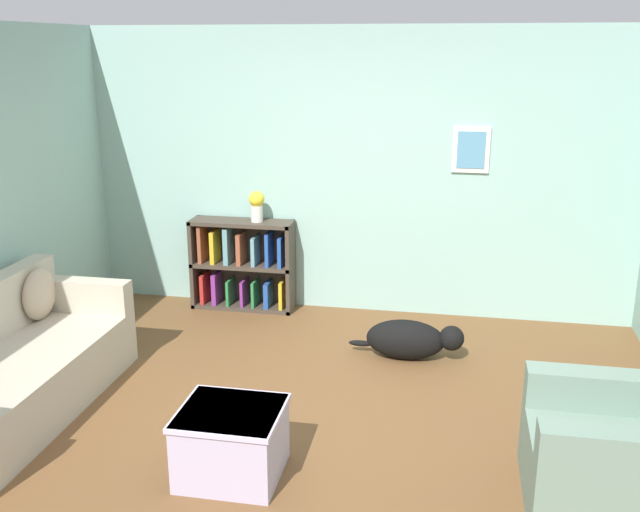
{
  "coord_description": "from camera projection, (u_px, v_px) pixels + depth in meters",
  "views": [
    {
      "loc": [
        0.87,
        -4.15,
        2.43
      ],
      "look_at": [
        0.0,
        0.4,
        1.05
      ],
      "focal_mm": 40.0,
      "sensor_mm": 36.0,
      "label": 1
    }
  ],
  "objects": [
    {
      "name": "ground_plane",
      "position": [
        309.0,
        423.0,
        4.76
      ],
      "size": [
        14.0,
        14.0,
        0.0
      ],
      "primitive_type": "plane",
      "color": "brown"
    },
    {
      "name": "wall_back",
      "position": [
        358.0,
        173.0,
        6.51
      ],
      "size": [
        5.6,
        0.13,
        2.6
      ],
      "color": "#93BCB2",
      "rests_on": "ground_plane"
    },
    {
      "name": "couch",
      "position": [
        6.0,
        372.0,
        4.8
      ],
      "size": [
        0.82,
        2.01,
        0.84
      ],
      "color": "#B7AD99",
      "rests_on": "ground_plane"
    },
    {
      "name": "bookshelf",
      "position": [
        242.0,
        265.0,
        6.76
      ],
      "size": [
        0.97,
        0.29,
        0.86
      ],
      "color": "#42382D",
      "rests_on": "ground_plane"
    },
    {
      "name": "recliner_chair",
      "position": [
        630.0,
        450.0,
        3.79
      ],
      "size": [
        0.91,
        0.84,
        1.04
      ],
      "color": "gray",
      "rests_on": "ground_plane"
    },
    {
      "name": "coffee_table",
      "position": [
        231.0,
        440.0,
        4.13
      ],
      "size": [
        0.59,
        0.54,
        0.42
      ],
      "color": "#BCB2D1",
      "rests_on": "ground_plane"
    },
    {
      "name": "dog",
      "position": [
        410.0,
        339.0,
        5.7
      ],
      "size": [
        0.93,
        0.29,
        0.32
      ],
      "color": "black",
      "rests_on": "ground_plane"
    },
    {
      "name": "vase",
      "position": [
        257.0,
        205.0,
        6.55
      ],
      "size": [
        0.14,
        0.14,
        0.29
      ],
      "color": "silver",
      "rests_on": "bookshelf"
    }
  ]
}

